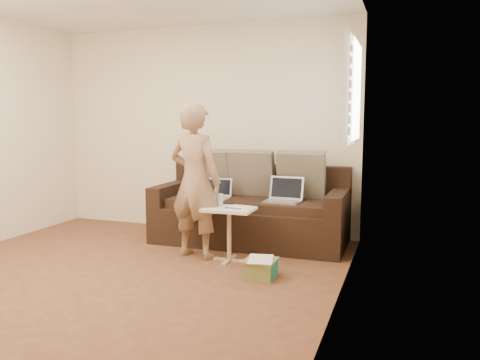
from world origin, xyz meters
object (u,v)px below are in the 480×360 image
Objects in this scene: laptop_white at (216,198)px; side_table at (229,234)px; laptop_silver at (282,202)px; person at (195,181)px; drinking_glass at (220,200)px; striped_box at (260,268)px; sofa at (250,206)px.

side_table is (0.41, -0.65, -0.25)m from laptop_white.
side_table is at bearing -118.73° from laptop_silver.
laptop_silver is 0.24× the size of person.
side_table is 4.57× the size of drinking_glass.
striped_box is (0.59, -0.49, -0.52)m from drinking_glass.
laptop_white is 0.62m from drinking_glass.
drinking_glass is at bearing -66.28° from laptop_white.
sofa is 1.31m from striped_box.
striped_box is (0.45, -0.40, -0.19)m from side_table.
person reaches higher than side_table.
striped_box is at bearing -83.77° from laptop_silver.
side_table is at bearing -60.09° from laptop_white.
sofa is 0.41m from laptop_white.
person is at bearing -164.82° from drinking_glass.
sofa is at bearing 112.38° from striped_box.
drinking_glass is (0.27, -0.55, 0.09)m from laptop_white.
laptop_white is 1.10× the size of striped_box.
laptop_silver reaches higher than laptop_white.
striped_box is (0.86, -1.04, -0.43)m from laptop_white.
drinking_glass is at bearing -131.94° from laptop_silver.
side_table is at bearing -175.81° from person.
person is at bearing -115.70° from sofa.
laptop_silver is 1.27× the size of laptop_white.
striped_box is (0.84, -0.43, -0.71)m from person.
person is at bearing 152.87° from striped_box.
person is at bearing -90.11° from laptop_white.
side_table is 1.95× the size of striped_box.
drinking_glass reaches higher than side_table.
sofa reaches higher than striped_box.
side_table is at bearing -35.09° from drinking_glass.
side_table is (0.38, -0.03, -0.53)m from person.
drinking_glass is at bearing 140.09° from striped_box.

